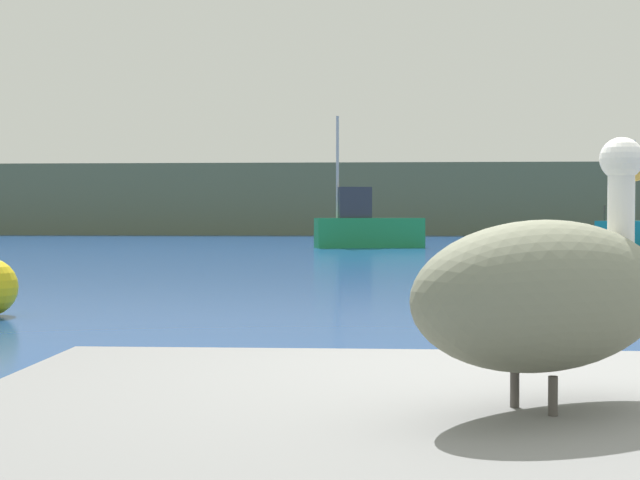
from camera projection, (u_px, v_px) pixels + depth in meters
name	position (u px, v px, depth m)	size (l,w,h in m)	color
hillside_backdrop	(388.00, 201.00, 73.64)	(140.00, 16.48, 5.01)	#5B664C
pelican	(548.00, 292.00, 3.07)	(1.20, 1.03, 0.89)	slate
fishing_boat_green	(366.00, 227.00, 40.27)	(4.69, 2.20, 5.51)	#1E8C4C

